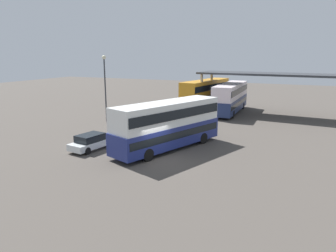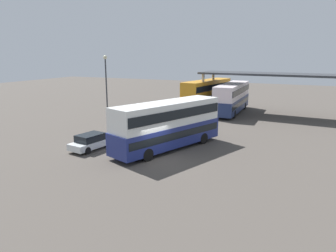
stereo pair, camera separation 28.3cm
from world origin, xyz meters
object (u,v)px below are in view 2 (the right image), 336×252
Objects in this scene: double_decker_near_canopy at (207,93)px; double_decker_mid_row at (232,97)px; parked_hatchback at (92,141)px; lamppost_tall at (106,80)px; double_decker_main at (168,123)px.

double_decker_near_canopy is 4.35m from double_decker_mid_row.
double_decker_near_canopy is (2.65, 23.39, 1.65)m from parked_hatchback.
double_decker_near_canopy reaches higher than parked_hatchback.
lamppost_tall reaches higher than double_decker_mid_row.
double_decker_main is at bearing 176.39° from double_decker_mid_row.
double_decker_main is 1.41× the size of lamppost_tall.
double_decker_mid_row is at bearing -8.39° from parked_hatchback.
parked_hatchback is 23.59m from double_decker_near_canopy.
double_decker_mid_row reaches higher than parked_hatchback.
lamppost_tall is at bearing 158.13° from double_decker_near_canopy.
double_decker_main is at bearing -55.66° from parked_hatchback.
lamppost_tall is (-11.29, 7.10, 2.68)m from double_decker_main.
double_decker_main reaches higher than parked_hatchback.
lamppost_tall reaches higher than parked_hatchback.
double_decker_main is 0.94× the size of double_decker_near_canopy.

